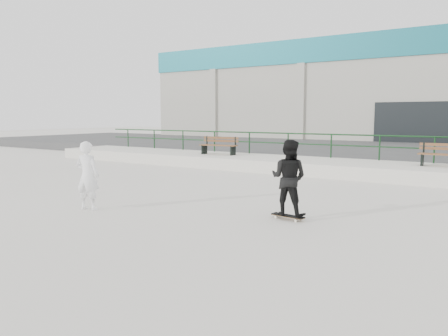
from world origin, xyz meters
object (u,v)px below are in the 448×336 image
Objects in this scene: bench_left at (219,146)px; skateboard at (288,216)px; standing_skater at (289,178)px; seated_skater at (88,176)px; bench_right at (446,155)px.

bench_left reaches higher than skateboard.
seated_skater is at bearing 17.52° from standing_skater.
bench_right is 12.19m from seated_skater.
standing_skater is (-2.22, -8.41, 0.03)m from bench_right.
bench_right is at bearing -108.25° from standing_skater.
standing_skater is at bearing 0.00° from skateboard.
bench_left is at bearing -89.73° from seated_skater.
skateboard is at bearing 180.00° from standing_skater.
standing_skater reaches higher than skateboard.
seated_skater reaches higher than bench_left.
seated_skater is (-4.53, -1.74, 0.77)m from skateboard.
bench_left is 9.42m from bench_right.
standing_skater reaches higher than seated_skater.
standing_skater is 4.85m from seated_skater.
bench_right is 1.08× the size of seated_skater.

